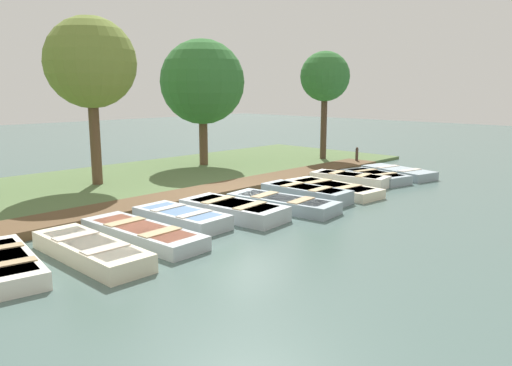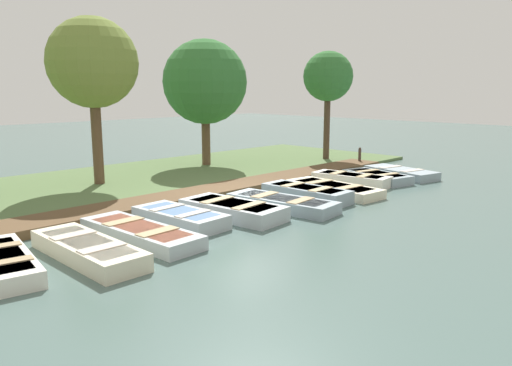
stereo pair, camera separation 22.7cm
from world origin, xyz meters
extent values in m
plane|color=#4C6660|center=(0.00, 0.00, 0.00)|extent=(80.00, 80.00, 0.00)
cube|color=#567042|center=(-5.00, 0.00, 0.07)|extent=(8.00, 24.00, 0.13)
cube|color=brown|center=(-1.26, 0.00, 0.12)|extent=(1.43, 17.96, 0.24)
cube|color=silver|center=(1.18, -7.64, 0.17)|extent=(3.00, 1.57, 0.34)
cube|color=#4C709E|center=(1.18, -7.64, 0.33)|extent=(2.46, 1.24, 0.03)
cube|color=tan|center=(1.71, -7.73, 0.35)|extent=(0.45, 1.05, 0.03)
cube|color=beige|center=(1.67, -6.07, 0.19)|extent=(3.27, 1.03, 0.37)
cube|color=teal|center=(1.67, -6.07, 0.36)|extent=(2.68, 0.81, 0.03)
cube|color=beige|center=(2.29, -6.08, 0.38)|extent=(0.33, 0.94, 0.03)
cube|color=beige|center=(1.05, -6.07, 0.38)|extent=(0.33, 0.94, 0.03)
cube|color=#B2BCC1|center=(1.33, -4.60, 0.16)|extent=(3.53, 1.25, 0.32)
cube|color=#994C33|center=(1.33, -4.60, 0.31)|extent=(2.89, 0.98, 0.03)
cube|color=tan|center=(1.98, -4.57, 0.34)|extent=(0.40, 1.00, 0.03)
cube|color=tan|center=(0.67, -4.64, 0.34)|extent=(0.40, 1.00, 0.03)
cube|color=#B2BCC1|center=(0.92, -3.15, 0.19)|extent=(2.72, 1.27, 0.37)
cube|color=#4C709E|center=(0.92, -3.15, 0.36)|extent=(2.23, 1.00, 0.03)
cube|color=beige|center=(1.43, -3.12, 0.39)|extent=(0.33, 1.04, 0.03)
cube|color=beige|center=(0.42, -3.18, 0.39)|extent=(0.33, 1.04, 0.03)
cube|color=#B2BCC1|center=(1.32, -1.67, 0.20)|extent=(3.09, 1.56, 0.40)
cube|color=#6B7F51|center=(1.32, -1.67, 0.39)|extent=(2.53, 1.23, 0.03)
cube|color=tan|center=(1.88, -1.61, 0.42)|extent=(0.42, 1.17, 0.03)
cube|color=tan|center=(0.76, -1.73, 0.42)|extent=(0.42, 1.17, 0.03)
cube|color=#8C9EA8|center=(1.67, -0.04, 0.17)|extent=(3.44, 1.51, 0.34)
cube|color=#4C709E|center=(1.67, -0.04, 0.33)|extent=(2.82, 1.19, 0.03)
cube|color=tan|center=(2.30, 0.04, 0.35)|extent=(0.46, 1.05, 0.03)
cube|color=tan|center=(1.04, -0.12, 0.35)|extent=(0.46, 1.05, 0.03)
cube|color=#8C9EA8|center=(1.40, 1.41, 0.21)|extent=(2.92, 1.11, 0.42)
cube|color=#4C709E|center=(1.40, 1.41, 0.40)|extent=(2.39, 0.87, 0.03)
cube|color=tan|center=(1.95, 1.43, 0.43)|extent=(0.32, 0.95, 0.03)
cube|color=tan|center=(0.85, 1.39, 0.43)|extent=(0.32, 0.95, 0.03)
cube|color=beige|center=(1.41, 2.85, 0.15)|extent=(3.49, 1.49, 0.30)
cube|color=#4C709E|center=(1.41, 2.85, 0.29)|extent=(2.85, 1.17, 0.02)
cube|color=tan|center=(2.05, 2.79, 0.31)|extent=(0.43, 1.13, 0.03)
cube|color=tan|center=(0.76, 2.90, 0.31)|extent=(0.43, 1.13, 0.03)
cube|color=silver|center=(1.01, 4.48, 0.20)|extent=(2.90, 1.34, 0.40)
cube|color=teal|center=(1.01, 4.48, 0.39)|extent=(2.37, 1.06, 0.03)
cube|color=tan|center=(1.54, 4.55, 0.42)|extent=(0.40, 0.92, 0.03)
cube|color=tan|center=(0.48, 4.41, 0.42)|extent=(0.40, 0.92, 0.03)
cube|color=#8C9EA8|center=(1.27, 5.81, 0.17)|extent=(2.80, 1.73, 0.33)
cube|color=#4C709E|center=(1.27, 5.81, 0.32)|extent=(2.29, 1.37, 0.03)
cube|color=tan|center=(1.76, 5.70, 0.34)|extent=(0.50, 1.11, 0.03)
cube|color=tan|center=(0.79, 5.92, 0.34)|extent=(0.50, 1.11, 0.03)
cube|color=#8C9EA8|center=(1.43, 7.33, 0.16)|extent=(3.08, 1.78, 0.32)
cube|color=beige|center=(1.43, 7.33, 0.31)|extent=(2.52, 1.41, 0.03)
cube|color=beige|center=(1.97, 7.21, 0.34)|extent=(0.51, 1.14, 0.03)
cube|color=beige|center=(0.90, 7.44, 0.34)|extent=(0.51, 1.14, 0.03)
cylinder|color=#47382D|center=(-1.32, 8.61, 0.39)|extent=(0.13, 0.13, 0.77)
sphere|color=#47382D|center=(-1.32, 8.61, 0.79)|extent=(0.12, 0.12, 0.12)
cylinder|color=brown|center=(-5.18, -2.12, 1.74)|extent=(0.36, 0.36, 3.48)
sphere|color=olive|center=(-5.18, -2.12, 4.33)|extent=(3.10, 3.10, 3.10)
cylinder|color=brown|center=(-5.97, 3.48, 1.37)|extent=(0.37, 0.37, 2.74)
sphere|color=#337033|center=(-5.97, 3.48, 3.75)|extent=(3.65, 3.65, 3.65)
cylinder|color=#4C3828|center=(-3.28, 8.71, 1.69)|extent=(0.29, 0.29, 3.39)
sphere|color=#337033|center=(-3.28, 8.71, 4.03)|extent=(2.33, 2.33, 2.33)
camera|label=1|loc=(10.89, -10.81, 3.46)|focal=35.00mm
camera|label=2|loc=(11.05, -10.65, 3.46)|focal=35.00mm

